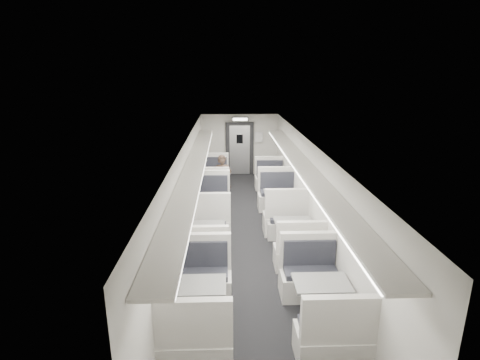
{
  "coord_description": "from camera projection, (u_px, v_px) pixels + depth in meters",
  "views": [
    {
      "loc": [
        -0.51,
        -8.64,
        4.05
      ],
      "look_at": [
        -0.15,
        1.38,
        1.1
      ],
      "focal_mm": 28.0,
      "sensor_mm": 36.0,
      "label": 1
    }
  ],
  "objects": [
    {
      "name": "booth_left_c",
      "position": [
        206.0,
        239.0,
        8.47
      ],
      "size": [
        1.02,
        2.07,
        1.11
      ],
      "color": "beige",
      "rests_on": "room"
    },
    {
      "name": "room",
      "position": [
        248.0,
        192.0,
        9.1
      ],
      "size": [
        3.24,
        12.24,
        2.64
      ],
      "color": "black",
      "rests_on": "ground"
    },
    {
      "name": "booth_right_c",
      "position": [
        293.0,
        235.0,
        8.66
      ],
      "size": [
        1.04,
        2.11,
        1.13
      ],
      "color": "beige",
      "rests_on": "room"
    },
    {
      "name": "window_c",
      "position": [
        182.0,
        201.0,
        8.05
      ],
      "size": [
        0.02,
        1.18,
        0.84
      ],
      "primitive_type": "cube",
      "color": "black",
      "rests_on": "room"
    },
    {
      "name": "booth_right_b",
      "position": [
        282.0,
        206.0,
        10.41
      ],
      "size": [
        1.16,
        2.36,
        1.26
      ],
      "color": "beige",
      "rests_on": "room"
    },
    {
      "name": "vestibule_door",
      "position": [
        240.0,
        149.0,
        14.83
      ],
      "size": [
        1.1,
        0.13,
        2.1
      ],
      "color": "black",
      "rests_on": "room"
    },
    {
      "name": "booth_left_d",
      "position": [
        198.0,
        305.0,
        6.06
      ],
      "size": [
        1.09,
        2.22,
        1.19
      ],
      "color": "beige",
      "rests_on": "room"
    },
    {
      "name": "booth_left_a",
      "position": [
        213.0,
        182.0,
        12.65
      ],
      "size": [
        1.1,
        2.23,
        1.19
      ],
      "color": "beige",
      "rests_on": "room"
    },
    {
      "name": "passenger",
      "position": [
        223.0,
        179.0,
        11.68
      ],
      "size": [
        0.57,
        0.39,
        1.54
      ],
      "primitive_type": "imported",
      "rotation": [
        0.0,
        0.0,
        0.04
      ],
      "color": "black",
      "rests_on": "room"
    },
    {
      "name": "luggage_rack_left",
      "position": [
        195.0,
        167.0,
        8.57
      ],
      "size": [
        0.46,
        10.4,
        0.09
      ],
      "color": "beige",
      "rests_on": "room"
    },
    {
      "name": "window_b",
      "position": [
        191.0,
        173.0,
        10.16
      ],
      "size": [
        0.02,
        1.18,
        0.84
      ],
      "primitive_type": "cube",
      "color": "black",
      "rests_on": "room"
    },
    {
      "name": "luggage_rack_right",
      "position": [
        303.0,
        166.0,
        8.66
      ],
      "size": [
        0.46,
        10.4,
        0.09
      ],
      "color": "beige",
      "rests_on": "room"
    },
    {
      "name": "booth_right_a",
      "position": [
        272.0,
        185.0,
        12.46
      ],
      "size": [
        1.04,
        2.11,
        1.13
      ],
      "color": "beige",
      "rests_on": "room"
    },
    {
      "name": "booth_left_b",
      "position": [
        209.0,
        209.0,
        10.17
      ],
      "size": [
        1.13,
        2.3,
        1.23
      ],
      "color": "beige",
      "rests_on": "room"
    },
    {
      "name": "exit_sign",
      "position": [
        240.0,
        119.0,
        14.01
      ],
      "size": [
        0.62,
        0.12,
        0.16
      ],
      "color": "black",
      "rests_on": "room"
    },
    {
      "name": "booth_right_d",
      "position": [
        320.0,
        302.0,
        6.13
      ],
      "size": [
        1.09,
        2.21,
        1.18
      ],
      "color": "beige",
      "rests_on": "room"
    },
    {
      "name": "window_a",
      "position": [
        197.0,
        156.0,
        12.27
      ],
      "size": [
        0.02,
        1.18,
        0.84
      ],
      "primitive_type": "cube",
      "color": "black",
      "rests_on": "room"
    },
    {
      "name": "window_d",
      "position": [
        166.0,
        247.0,
        5.94
      ],
      "size": [
        0.02,
        1.18,
        0.84
      ],
      "primitive_type": "cube",
      "color": "black",
      "rests_on": "room"
    },
    {
      "name": "wall_notice",
      "position": [
        259.0,
        137.0,
        14.72
      ],
      "size": [
        0.32,
        0.02,
        0.4
      ],
      "primitive_type": "cube",
      "color": "silver",
      "rests_on": "room"
    }
  ]
}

